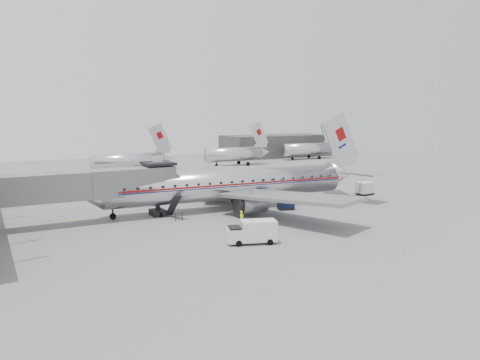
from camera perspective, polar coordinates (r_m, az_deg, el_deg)
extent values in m
plane|color=slate|center=(57.38, 0.06, -4.03)|extent=(160.00, 160.00, 0.00)
cube|color=#3C3936|center=(131.11, 4.43, 4.19)|extent=(30.00, 12.00, 6.00)
cube|color=gold|center=(63.94, -0.22, -2.75)|extent=(60.00, 0.15, 0.01)
cube|color=#585A5C|center=(53.39, -23.06, -0.92)|extent=(12.00, 2.80, 3.00)
cube|color=#585A5C|center=(55.03, -13.72, -0.24)|extent=(8.00, 3.00, 3.10)
cube|color=#585A5C|center=(56.58, -9.92, 0.10)|extent=(3.20, 3.60, 3.20)
cube|color=black|center=(56.35, -9.97, 2.01)|extent=(3.40, 3.80, 0.30)
cube|color=white|center=(56.30, -9.98, 2.52)|extent=(1.20, 0.15, 0.80)
cylinder|color=black|center=(56.59, -10.00, -2.88)|extent=(0.56, 0.56, 2.80)
cube|color=black|center=(56.80, -9.98, -3.92)|extent=(1.60, 2.20, 0.70)
cylinder|color=black|center=(55.88, -9.64, -4.16)|extent=(0.30, 0.60, 0.60)
cylinder|color=black|center=(57.73, -10.30, -3.78)|extent=(0.30, 0.60, 0.60)
cube|color=black|center=(54.82, -8.12, -3.09)|extent=(0.90, 3.20, 2.90)
cylinder|color=silver|center=(94.89, -13.52, 2.20)|extent=(14.00, 3.20, 3.20)
cube|color=silver|center=(96.59, -9.71, 5.04)|extent=(5.17, 0.26, 6.52)
cylinder|color=black|center=(94.02, -16.11, 0.77)|extent=(0.24, 0.24, 1.00)
cylinder|color=silver|center=(108.37, -0.75, 3.15)|extent=(14.00, 3.20, 3.20)
cube|color=silver|center=(111.46, 2.34, 5.56)|extent=(5.17, 0.26, 6.52)
cylinder|color=black|center=(106.52, -2.88, 1.92)|extent=(0.24, 0.24, 1.00)
cylinder|color=silver|center=(124.74, 8.12, 3.74)|extent=(14.00, 3.20, 3.20)
cube|color=silver|center=(128.72, 10.59, 5.78)|extent=(5.17, 0.26, 6.52)
cylinder|color=black|center=(122.26, 6.42, 2.69)|extent=(0.24, 0.24, 1.00)
cylinder|color=silver|center=(59.40, -1.36, -0.54)|extent=(31.45, 6.14, 3.85)
cone|color=silver|center=(54.92, -18.03, -1.67)|extent=(3.40, 4.07, 3.85)
cone|color=silver|center=(68.19, 12.25, 0.76)|extent=(4.43, 3.96, 3.66)
cube|color=maroon|center=(59.36, -1.36, -0.29)|extent=(31.46, 6.19, 0.19)
cube|color=navy|center=(59.40, -1.36, -0.52)|extent=(31.46, 6.19, 0.10)
cube|color=silver|center=(67.56, 12.16, 4.78)|extent=(6.40, 0.78, 8.01)
cube|color=gray|center=(69.19, -2.09, 0.44)|extent=(12.93, 17.39, 1.24)
cube|color=gray|center=(52.63, 5.88, -2.07)|extent=(11.03, 17.62, 1.24)
cylinder|color=gray|center=(64.78, -2.85, -1.26)|extent=(3.69, 2.44, 2.19)
cylinder|color=gray|center=(55.06, 1.41, -2.95)|extent=(3.69, 2.44, 2.19)
cylinder|color=black|center=(55.73, -15.25, -3.98)|extent=(0.21, 0.21, 1.35)
cylinder|color=black|center=(63.07, -0.60, -2.23)|extent=(0.27, 0.27, 1.46)
cylinder|color=black|center=(63.12, -0.60, -2.46)|extent=(1.07, 0.44, 1.04)
cylinder|color=black|center=(58.27, 1.60, -3.11)|extent=(0.27, 0.27, 1.46)
cylinder|color=black|center=(58.32, 1.60, -3.36)|extent=(1.07, 0.44, 1.04)
cube|color=silver|center=(44.09, 2.28, -6.16)|extent=(3.70, 2.82, 1.91)
cube|color=silver|center=(43.78, -0.66, -6.75)|extent=(1.95, 2.12, 1.27)
cube|color=black|center=(43.64, -0.66, -6.06)|extent=(1.55, 1.82, 0.55)
cylinder|color=black|center=(43.20, -0.13, -7.74)|extent=(0.62, 0.41, 0.58)
cylinder|color=black|center=(44.75, -0.47, -7.18)|extent=(0.62, 0.41, 0.58)
cylinder|color=black|center=(43.75, 3.67, -7.55)|extent=(0.62, 0.41, 0.58)
cylinder|color=black|center=(45.29, 3.20, -7.00)|extent=(0.62, 0.41, 0.58)
cube|color=black|center=(59.47, 5.60, -2.73)|extent=(2.28, 1.97, 1.35)
cube|color=black|center=(59.61, 5.59, -3.41)|extent=(2.40, 2.09, 0.12)
cylinder|color=black|center=(58.86, 5.03, -3.60)|extent=(0.31, 0.20, 0.29)
cylinder|color=black|center=(59.30, 6.46, -3.53)|extent=(0.31, 0.20, 0.29)
cylinder|color=black|center=(59.95, 4.72, -3.38)|extent=(0.31, 0.20, 0.29)
cylinder|color=black|center=(60.38, 6.13, -3.32)|extent=(0.31, 0.20, 0.29)
cube|color=silver|center=(72.06, 14.98, -0.91)|extent=(2.40, 1.87, 1.60)
cube|color=black|center=(72.20, 14.95, -1.58)|extent=(2.53, 1.99, 0.14)
cylinder|color=black|center=(71.09, 14.87, -1.78)|extent=(0.35, 0.16, 0.34)
cylinder|color=black|center=(72.44, 15.84, -1.63)|extent=(0.35, 0.16, 0.34)
cylinder|color=black|center=(72.00, 14.06, -1.62)|extent=(0.35, 0.16, 0.34)
cylinder|color=black|center=(73.34, 15.03, -1.48)|extent=(0.35, 0.16, 0.34)
imported|color=yellow|center=(50.56, 0.21, -4.73)|extent=(0.72, 0.59, 1.69)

